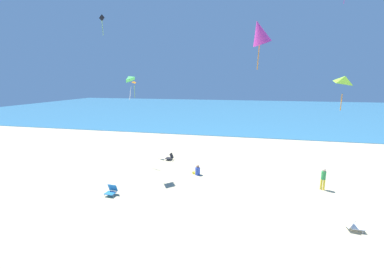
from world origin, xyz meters
The scene contains 12 objects.
ground_plane centered at (0.00, 10.00, 0.00)m, with size 120.00×120.00×0.00m, color #C6B58C.
ocean_water centered at (0.00, 52.63, 0.03)m, with size 120.00×60.00×0.05m, color teal.
beach_chair_mid_beach centered at (-4.77, 4.77, 0.28)m, with size 0.62×0.66×0.63m.
beach_chair_far_right centered at (7.93, 3.94, 0.27)m, with size 0.73×0.58×0.59m.
beach_chair_far_left centered at (-3.46, 12.14, 0.26)m, with size 0.62×0.61×0.60m.
person_1 centered at (7.72, 8.43, 0.80)m, with size 0.38×0.38×1.38m.
person_3 centered at (-0.47, 9.23, 0.27)m, with size 0.67×0.58×0.75m.
kite_magenta centered at (3.29, 1.95, 8.39)m, with size 1.13×1.04×1.79m.
kite_green centered at (-5.08, 8.34, 6.86)m, with size 0.70×0.86×1.73m.
kite_orange centered at (-7.12, 13.48, 6.53)m, with size 0.43×0.36×1.50m.
kite_black centered at (-8.94, 11.89, 11.56)m, with size 0.53×0.10×1.60m.
kite_lime centered at (6.41, 2.52, 6.74)m, with size 0.94×0.96×1.32m.
Camera 1 is at (3.10, -8.00, 6.70)m, focal length 23.90 mm.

